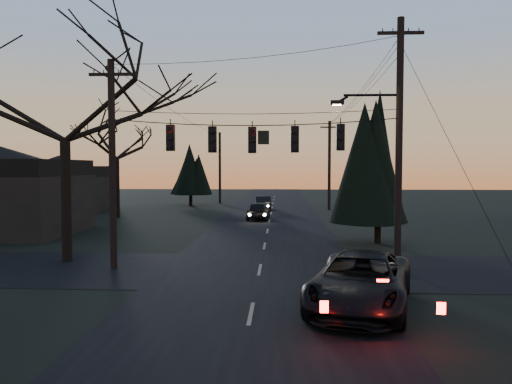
{
  "coord_description": "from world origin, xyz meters",
  "views": [
    {
      "loc": [
        0.83,
        -9.97,
        4.22
      ],
      "look_at": [
        -0.13,
        9.69,
        3.18
      ],
      "focal_mm": 35.0,
      "sensor_mm": 36.0,
      "label": 1
    }
  ],
  "objects_px": {
    "bare_tree_left": "(64,92)",
    "sedan_oncoming_b": "(263,203)",
    "utility_pole_right": "(397,271)",
    "evergreen_right": "(378,165)",
    "utility_pole_far_r": "(329,210)",
    "utility_pole_far_l": "(220,203)",
    "utility_pole_left": "(114,269)",
    "suv_near": "(361,282)",
    "sedan_oncoming_a": "(258,210)"
  },
  "relations": [
    {
      "from": "bare_tree_left",
      "to": "sedan_oncoming_a",
      "type": "bearing_deg",
      "value": 66.59
    },
    {
      "from": "utility_pole_right",
      "to": "utility_pole_far_l",
      "type": "distance_m",
      "value": 37.79
    },
    {
      "from": "utility_pole_left",
      "to": "bare_tree_left",
      "type": "distance_m",
      "value": 7.99
    },
    {
      "from": "utility_pole_far_l",
      "to": "sedan_oncoming_b",
      "type": "bearing_deg",
      "value": -58.71
    },
    {
      "from": "utility_pole_left",
      "to": "sedan_oncoming_b",
      "type": "bearing_deg",
      "value": 79.44
    },
    {
      "from": "utility_pole_right",
      "to": "sedan_oncoming_b",
      "type": "bearing_deg",
      "value": 103.01
    },
    {
      "from": "sedan_oncoming_b",
      "to": "evergreen_right",
      "type": "bearing_deg",
      "value": 104.19
    },
    {
      "from": "utility_pole_left",
      "to": "suv_near",
      "type": "distance_m",
      "value": 10.67
    },
    {
      "from": "sedan_oncoming_a",
      "to": "utility_pole_far_r",
      "type": "bearing_deg",
      "value": -123.61
    },
    {
      "from": "sedan_oncoming_a",
      "to": "utility_pole_far_l",
      "type": "bearing_deg",
      "value": -71.15
    },
    {
      "from": "sedan_oncoming_a",
      "to": "sedan_oncoming_b",
      "type": "distance_m",
      "value": 8.47
    },
    {
      "from": "utility_pole_right",
      "to": "bare_tree_left",
      "type": "relative_size",
      "value": 0.94
    },
    {
      "from": "bare_tree_left",
      "to": "sedan_oncoming_b",
      "type": "height_order",
      "value": "bare_tree_left"
    },
    {
      "from": "utility_pole_far_r",
      "to": "sedan_oncoming_a",
      "type": "relative_size",
      "value": 2.04
    },
    {
      "from": "utility_pole_right",
      "to": "utility_pole_left",
      "type": "xyz_separation_m",
      "value": [
        -11.5,
        0.0,
        0.0
      ]
    },
    {
      "from": "utility_pole_far_r",
      "to": "utility_pole_far_l",
      "type": "relative_size",
      "value": 1.06
    },
    {
      "from": "utility_pole_right",
      "to": "sedan_oncoming_b",
      "type": "height_order",
      "value": "utility_pole_right"
    },
    {
      "from": "utility_pole_far_r",
      "to": "suv_near",
      "type": "distance_m",
      "value": 33.44
    },
    {
      "from": "utility_pole_far_r",
      "to": "evergreen_right",
      "type": "relative_size",
      "value": 1.15
    },
    {
      "from": "sedan_oncoming_b",
      "to": "utility_pole_far_r",
      "type": "bearing_deg",
      "value": 179.06
    },
    {
      "from": "utility_pole_right",
      "to": "sedan_oncoming_b",
      "type": "xyz_separation_m",
      "value": [
        -6.36,
        27.55,
        0.67
      ]
    },
    {
      "from": "evergreen_right",
      "to": "sedan_oncoming_a",
      "type": "distance_m",
      "value": 14.12
    },
    {
      "from": "sedan_oncoming_b",
      "to": "utility_pole_right",
      "type": "bearing_deg",
      "value": 98.03
    },
    {
      "from": "utility_pole_left",
      "to": "sedan_oncoming_a",
      "type": "xyz_separation_m",
      "value": [
        5.09,
        19.09,
        0.71
      ]
    },
    {
      "from": "utility_pole_far_l",
      "to": "bare_tree_left",
      "type": "xyz_separation_m",
      "value": [
        -2.56,
        -34.6,
        7.44
      ]
    },
    {
      "from": "utility_pole_right",
      "to": "utility_pole_far_r",
      "type": "bearing_deg",
      "value": 90.0
    },
    {
      "from": "utility_pole_right",
      "to": "evergreen_right",
      "type": "bearing_deg",
      "value": 85.01
    },
    {
      "from": "utility_pole_far_l",
      "to": "evergreen_right",
      "type": "height_order",
      "value": "evergreen_right"
    },
    {
      "from": "utility_pole_right",
      "to": "utility_pole_far_r",
      "type": "relative_size",
      "value": 1.18
    },
    {
      "from": "evergreen_right",
      "to": "utility_pole_far_r",
      "type": "bearing_deg",
      "value": 91.79
    },
    {
      "from": "evergreen_right",
      "to": "suv_near",
      "type": "height_order",
      "value": "evergreen_right"
    },
    {
      "from": "suv_near",
      "to": "sedan_oncoming_b",
      "type": "relative_size",
      "value": 1.44
    },
    {
      "from": "utility_pole_far_l",
      "to": "sedan_oncoming_a",
      "type": "distance_m",
      "value": 17.68
    },
    {
      "from": "utility_pole_right",
      "to": "evergreen_right",
      "type": "height_order",
      "value": "evergreen_right"
    },
    {
      "from": "bare_tree_left",
      "to": "evergreen_right",
      "type": "relative_size",
      "value": 1.44
    },
    {
      "from": "utility_pole_left",
      "to": "sedan_oncoming_a",
      "type": "bearing_deg",
      "value": 75.06
    },
    {
      "from": "bare_tree_left",
      "to": "evergreen_right",
      "type": "distance_m",
      "value": 16.19
    },
    {
      "from": "sedan_oncoming_a",
      "to": "bare_tree_left",
      "type": "bearing_deg",
      "value": 68.69
    },
    {
      "from": "suv_near",
      "to": "sedan_oncoming_a",
      "type": "height_order",
      "value": "suv_near"
    },
    {
      "from": "evergreen_right",
      "to": "sedan_oncoming_b",
      "type": "distance_m",
      "value": 21.65
    },
    {
      "from": "bare_tree_left",
      "to": "suv_near",
      "type": "xyz_separation_m",
      "value": [
        11.76,
        -6.76,
        -6.63
      ]
    },
    {
      "from": "utility_pole_left",
      "to": "evergreen_right",
      "type": "relative_size",
      "value": 1.15
    },
    {
      "from": "utility_pole_far_l",
      "to": "suv_near",
      "type": "bearing_deg",
      "value": -77.46
    },
    {
      "from": "utility_pole_left",
      "to": "suv_near",
      "type": "height_order",
      "value": "utility_pole_left"
    },
    {
      "from": "bare_tree_left",
      "to": "sedan_oncoming_b",
      "type": "xyz_separation_m",
      "value": [
        7.7,
        26.15,
        -6.77
      ]
    },
    {
      "from": "utility_pole_left",
      "to": "utility_pole_far_l",
      "type": "relative_size",
      "value": 1.06
    },
    {
      "from": "utility_pole_far_l",
      "to": "sedan_oncoming_a",
      "type": "relative_size",
      "value": 1.92
    },
    {
      "from": "utility_pole_far_r",
      "to": "utility_pole_far_l",
      "type": "bearing_deg",
      "value": 145.18
    },
    {
      "from": "utility_pole_left",
      "to": "suv_near",
      "type": "relative_size",
      "value": 1.46
    },
    {
      "from": "utility_pole_far_r",
      "to": "evergreen_right",
      "type": "distance_m",
      "value": 21.06
    }
  ]
}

